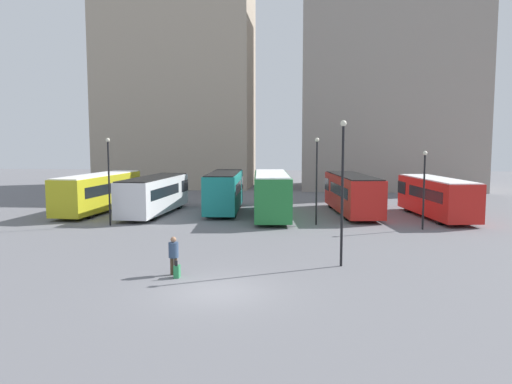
# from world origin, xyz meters

# --- Properties ---
(ground_plane) EXTENTS (160.00, 160.00, 0.00)m
(ground_plane) POSITION_xyz_m (0.00, 0.00, 0.00)
(ground_plane) COLOR slate
(building_block_left) EXTENTS (18.71, 10.84, 34.04)m
(building_block_left) POSITION_xyz_m (-12.52, 44.14, 17.02)
(building_block_left) COLOR tan
(building_block_left) RESTS_ON ground_plane
(building_block_right) EXTENTS (20.57, 12.17, 25.55)m
(building_block_right) POSITION_xyz_m (13.44, 44.14, 12.78)
(building_block_right) COLOR gray
(building_block_right) RESTS_ON ground_plane
(bus_0) EXTENTS (3.26, 11.41, 3.07)m
(bus_0) POSITION_xyz_m (-13.26, 20.74, 1.67)
(bus_0) COLOR gold
(bus_0) RESTS_ON ground_plane
(bus_1) EXTENTS (3.05, 10.41, 2.94)m
(bus_1) POSITION_xyz_m (-8.39, 19.85, 1.60)
(bus_1) COLOR silver
(bus_1) RESTS_ON ground_plane
(bus_2) EXTENTS (2.96, 9.54, 3.23)m
(bus_2) POSITION_xyz_m (-3.07, 21.50, 1.75)
(bus_2) COLOR #19847F
(bus_2) RESTS_ON ground_plane
(bus_3) EXTENTS (3.48, 10.93, 3.32)m
(bus_3) POSITION_xyz_m (0.89, 19.29, 1.80)
(bus_3) COLOR #237A38
(bus_3) RESTS_ON ground_plane
(bus_4) EXTENTS (3.82, 10.94, 3.09)m
(bus_4) POSITION_xyz_m (7.15, 21.40, 1.68)
(bus_4) COLOR red
(bus_4) RESTS_ON ground_plane
(bus_5) EXTENTS (3.92, 10.07, 2.98)m
(bus_5) POSITION_xyz_m (13.26, 19.95, 1.62)
(bus_5) COLOR red
(bus_5) RESTS_ON ground_plane
(traveler) EXTENTS (0.43, 0.43, 1.66)m
(traveler) POSITION_xyz_m (-2.26, 2.20, 0.99)
(traveler) COLOR #4C3828
(traveler) RESTS_ON ground_plane
(suitcase) EXTENTS (0.23, 0.35, 0.76)m
(suitcase) POSITION_xyz_m (-2.01, 1.75, 0.27)
(suitcase) COLOR #28844C
(suitcase) RESTS_ON ground_plane
(lamp_post_0) EXTENTS (0.28, 0.28, 5.96)m
(lamp_post_0) POSITION_xyz_m (-9.81, 14.16, 3.49)
(lamp_post_0) COLOR black
(lamp_post_0) RESTS_ON ground_plane
(lamp_post_1) EXTENTS (0.28, 0.28, 6.67)m
(lamp_post_1) POSITION_xyz_m (5.04, 4.37, 3.85)
(lamp_post_1) COLOR black
(lamp_post_1) RESTS_ON ground_plane
(lamp_post_2) EXTENTS (0.28, 0.28, 5.11)m
(lamp_post_2) POSITION_xyz_m (11.07, 14.54, 3.04)
(lamp_post_2) COLOR black
(lamp_post_2) RESTS_ON ground_plane
(lamp_post_3) EXTENTS (0.28, 0.28, 5.97)m
(lamp_post_3) POSITION_xyz_m (4.20, 15.70, 3.49)
(lamp_post_3) COLOR black
(lamp_post_3) RESTS_ON ground_plane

